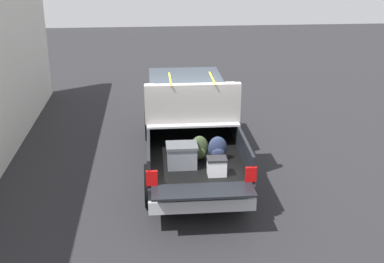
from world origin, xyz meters
name	(u,v)px	position (x,y,z in m)	size (l,w,h in m)	color
ground_plane	(190,166)	(0.00, 0.00, 0.00)	(40.00, 40.00, 0.00)	#262628
pickup_truck	(189,122)	(0.35, 0.00, 0.96)	(6.05, 2.06, 2.23)	black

